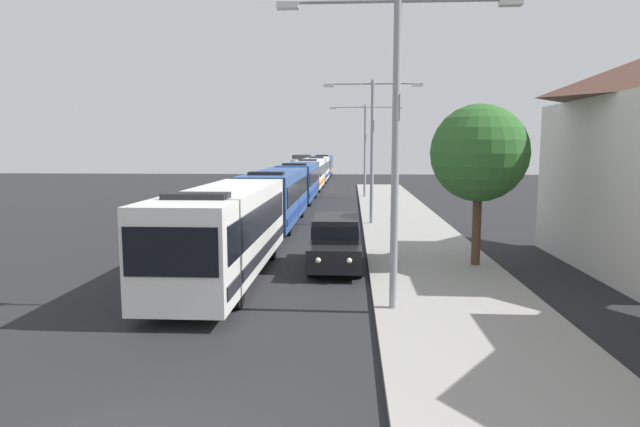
# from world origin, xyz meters

# --- Properties ---
(bus_lead) EXTENTS (2.58, 11.25, 3.21)m
(bus_lead) POSITION_xyz_m (-1.30, 11.19, 1.69)
(bus_lead) COLOR silver
(bus_lead) RESTS_ON ground_plane
(bus_second_in_line) EXTENTS (2.58, 12.08, 3.21)m
(bus_second_in_line) POSITION_xyz_m (-1.30, 23.82, 1.69)
(bus_second_in_line) COLOR #284C8C
(bus_second_in_line) RESTS_ON ground_plane
(bus_middle) EXTENTS (2.58, 10.89, 3.21)m
(bus_middle) POSITION_xyz_m (-1.30, 36.95, 1.69)
(bus_middle) COLOR #284C8C
(bus_middle) RESTS_ON ground_plane
(bus_fourth_in_line) EXTENTS (2.58, 10.60, 3.21)m
(bus_fourth_in_line) POSITION_xyz_m (-1.30, 49.08, 1.69)
(bus_fourth_in_line) COLOR silver
(bus_fourth_in_line) RESTS_ON ground_plane
(bus_rear) EXTENTS (2.58, 11.31, 3.21)m
(bus_rear) POSITION_xyz_m (-1.30, 61.88, 1.69)
(bus_rear) COLOR silver
(bus_rear) RESTS_ON ground_plane
(bus_tail_end) EXTENTS (2.58, 10.76, 3.21)m
(bus_tail_end) POSITION_xyz_m (-1.30, 74.82, 1.69)
(bus_tail_end) COLOR #284C8C
(bus_tail_end) RESTS_ON ground_plane
(white_suv) EXTENTS (1.86, 5.03, 1.90)m
(white_suv) POSITION_xyz_m (2.40, 13.04, 1.03)
(white_suv) COLOR black
(white_suv) RESTS_ON ground_plane
(box_truck_oncoming) EXTENTS (2.35, 7.68, 3.15)m
(box_truck_oncoming) POSITION_xyz_m (-4.60, 74.98, 1.71)
(box_truck_oncoming) COLOR white
(box_truck_oncoming) RESTS_ON ground_plane
(streetlamp_near) EXTENTS (6.16, 0.28, 8.18)m
(streetlamp_near) POSITION_xyz_m (4.10, 7.56, 5.18)
(streetlamp_near) COLOR gray
(streetlamp_near) RESTS_ON sidewalk
(streetlamp_mid) EXTENTS (5.43, 0.28, 7.94)m
(streetlamp_mid) POSITION_xyz_m (4.10, 23.84, 5.01)
(streetlamp_mid) COLOR gray
(streetlamp_mid) RESTS_ON sidewalk
(streetlamp_far) EXTENTS (6.10, 0.28, 7.81)m
(streetlamp_far) POSITION_xyz_m (4.10, 40.11, 4.98)
(streetlamp_far) COLOR gray
(streetlamp_far) RESTS_ON sidewalk
(roadside_tree) EXTENTS (3.51, 3.51, 5.85)m
(roadside_tree) POSITION_xyz_m (7.54, 13.15, 4.22)
(roadside_tree) COLOR #4C3823
(roadside_tree) RESTS_ON sidewalk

